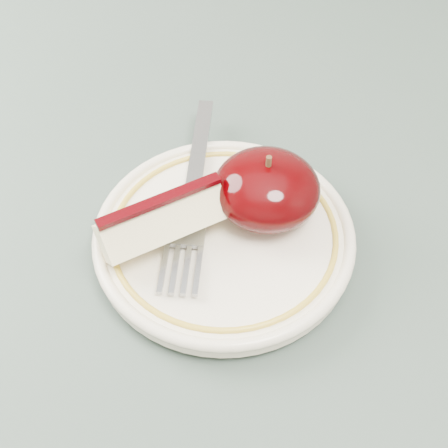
# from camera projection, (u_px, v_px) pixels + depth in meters

# --- Properties ---
(table) EXTENTS (0.90, 0.90, 0.75)m
(table) POSITION_uv_depth(u_px,v_px,m) (102.00, 308.00, 0.53)
(table) COLOR brown
(table) RESTS_ON ground
(plate) EXTENTS (0.19, 0.19, 0.02)m
(plate) POSITION_uv_depth(u_px,v_px,m) (224.00, 236.00, 0.45)
(plate) COLOR #F2E7CB
(plate) RESTS_ON table
(apple_half) EXTENTS (0.08, 0.07, 0.06)m
(apple_half) POSITION_uv_depth(u_px,v_px,m) (267.00, 189.00, 0.44)
(apple_half) COLOR black
(apple_half) RESTS_ON plate
(apple_wedge) EXTENTS (0.09, 0.08, 0.04)m
(apple_wedge) POSITION_uv_depth(u_px,v_px,m) (162.00, 220.00, 0.43)
(apple_wedge) COLOR #FFEFBB
(apple_wedge) RESTS_ON plate
(fork) EXTENTS (0.03, 0.19, 0.00)m
(fork) POSITION_uv_depth(u_px,v_px,m) (193.00, 192.00, 0.46)
(fork) COLOR gray
(fork) RESTS_ON plate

